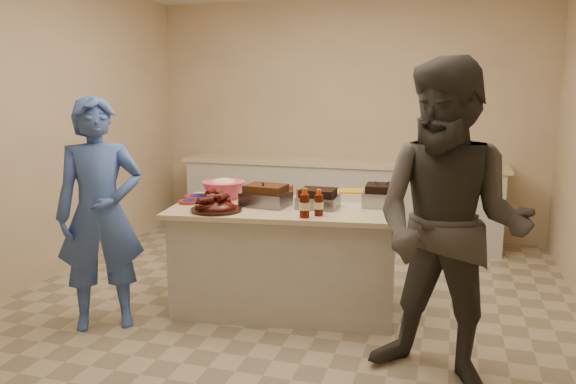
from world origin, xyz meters
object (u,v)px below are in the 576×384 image
(island, at_px, (286,307))
(guest_blue, at_px, (107,324))
(bbq_bottle_a, at_px, (304,217))
(mustard_bottle, at_px, (261,201))
(rib_platter, at_px, (217,211))
(coleslaw_bowl, at_px, (224,199))
(guest_gray, at_px, (440,382))
(roasting_pan, at_px, (382,206))
(bbq_bottle_b, at_px, (319,216))
(plastic_cup, at_px, (215,194))

(island, xyz_separation_m, guest_blue, (-1.17, -0.69, 0.00))
(bbq_bottle_a, distance_m, mustard_bottle, 0.66)
(island, height_order, rib_platter, rib_platter)
(bbq_bottle_a, xyz_separation_m, mustard_bottle, (-0.48, 0.45, 0.00))
(mustard_bottle, bearing_deg, island, -26.97)
(coleslaw_bowl, bearing_deg, rib_platter, -73.82)
(mustard_bottle, relative_size, guest_blue, 0.08)
(coleslaw_bowl, bearing_deg, guest_gray, -28.68)
(mustard_bottle, bearing_deg, coleslaw_bowl, 178.85)
(guest_blue, bearing_deg, mustard_bottle, 9.35)
(island, height_order, guest_blue, island)
(roasting_pan, xyz_separation_m, guest_gray, (0.51, -1.06, -0.82))
(bbq_bottle_b, bearing_deg, rib_platter, -175.03)
(rib_platter, relative_size, roasting_pan, 1.34)
(plastic_cup, height_order, guest_blue, plastic_cup)
(bbq_bottle_a, bearing_deg, mustard_bottle, 136.50)
(mustard_bottle, distance_m, guest_blue, 1.48)
(island, height_order, roasting_pan, roasting_pan)
(guest_blue, bearing_deg, plastic_cup, 32.64)
(coleslaw_bowl, xyz_separation_m, guest_gray, (1.78, -0.97, -0.82))
(bbq_bottle_b, distance_m, mustard_bottle, 0.67)
(bbq_bottle_a, distance_m, plastic_cup, 1.12)
(bbq_bottle_b, relative_size, guest_gray, 0.10)
(bbq_bottle_a, xyz_separation_m, bbq_bottle_b, (0.08, 0.08, 0.00))
(roasting_pan, distance_m, bbq_bottle_a, 0.72)
(guest_gray, bearing_deg, roasting_pan, 133.89)
(mustard_bottle, relative_size, plastic_cup, 1.41)
(roasting_pan, xyz_separation_m, mustard_bottle, (-0.95, -0.09, 0.00))
(roasting_pan, xyz_separation_m, bbq_bottle_b, (-0.39, -0.46, 0.00))
(island, distance_m, guest_gray, 1.47)
(rib_platter, distance_m, bbq_bottle_a, 0.68)
(roasting_pan, distance_m, mustard_bottle, 0.95)
(coleslaw_bowl, relative_size, bbq_bottle_a, 1.71)
(coleslaw_bowl, xyz_separation_m, bbq_bottle_a, (0.80, -0.46, 0.00))
(roasting_pan, xyz_separation_m, bbq_bottle_a, (-0.47, -0.54, 0.00))
(plastic_cup, bearing_deg, bbq_bottle_a, -32.34)
(bbq_bottle_b, relative_size, mustard_bottle, 1.44)
(bbq_bottle_b, bearing_deg, guest_gray, -33.82)
(roasting_pan, bearing_deg, plastic_cup, 174.39)
(mustard_bottle, bearing_deg, bbq_bottle_b, -33.36)
(island, bearing_deg, guest_blue, -156.62)
(guest_gray, bearing_deg, mustard_bottle, 164.71)
(bbq_bottle_a, relative_size, plastic_cup, 2.24)
(guest_blue, xyz_separation_m, guest_gray, (2.38, -0.15, 0.00))
(roasting_pan, height_order, bbq_bottle_b, bbq_bottle_b)
(bbq_bottle_b, xyz_separation_m, guest_gray, (0.89, -0.60, -0.82))
(roasting_pan, distance_m, plastic_cup, 1.42)
(island, relative_size, roasting_pan, 6.09)
(mustard_bottle, bearing_deg, plastic_cup, 162.66)
(island, height_order, plastic_cup, plastic_cup)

